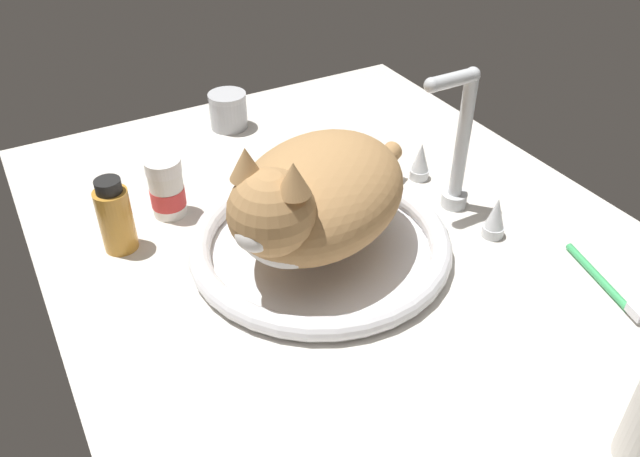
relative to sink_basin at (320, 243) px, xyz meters
The scene contains 8 objects.
countertop 5.63cm from the sink_basin, 79.89° to the left, with size 106.62×81.41×3.00cm, color silver.
sink_basin is the anchor object (origin of this frame).
faucet 24.23cm from the sink_basin, 90.00° to the left, with size 21.15×9.99×22.55cm.
cat 9.05cm from the sink_basin, 59.46° to the right, with size 31.91×38.41×18.13cm.
amber_bottle 28.50cm from the sink_basin, 121.18° to the right, with size 4.72×4.72×11.19cm.
pill_bottle 24.87cm from the sink_basin, 141.37° to the right, with size 5.31×5.31×9.38cm.
metal_jar 41.24cm from the sink_basin, behind, with size 7.01×7.01×6.73cm.
toothbrush 38.19cm from the sink_basin, 49.53° to the left, with size 15.56×4.90×1.70cm.
Camera 1 is at (60.54, -38.99, 59.33)cm, focal length 35.78 mm.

